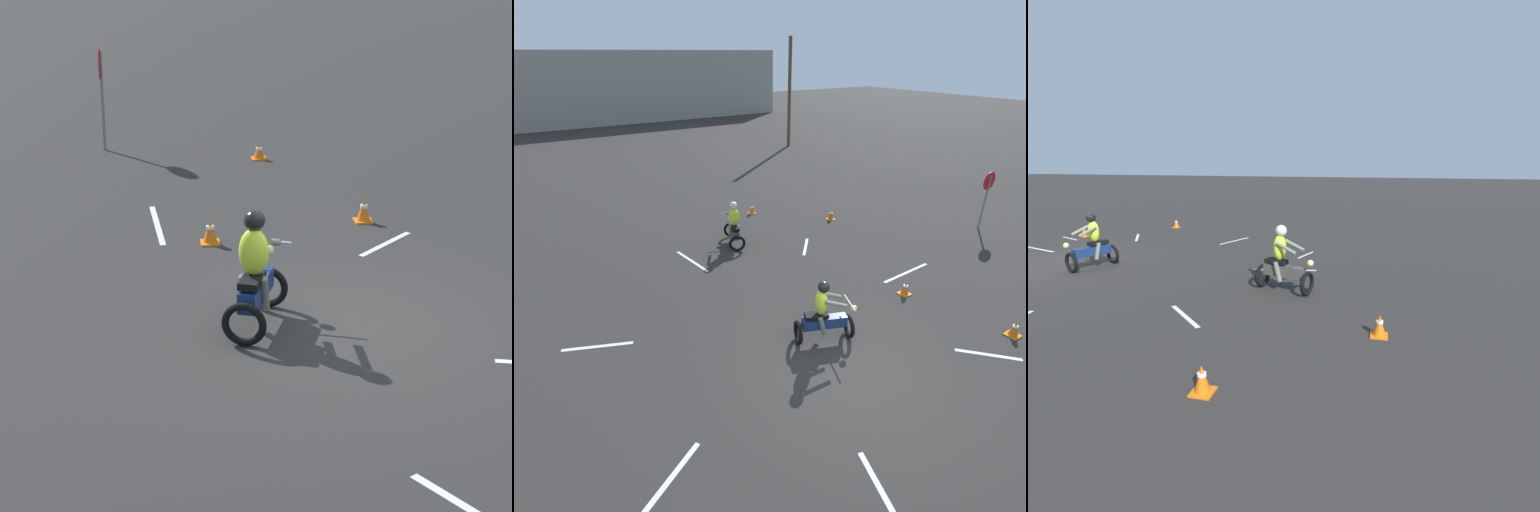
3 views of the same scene
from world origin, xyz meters
TOP-DOWN VIEW (x-y plane):
  - ground_plane at (0.00, 0.00)m, footprint 120.00×120.00m
  - motorcycle_rider_foreground at (0.17, 1.30)m, footprint 1.54×1.08m
  - stop_sign at (9.97, 3.42)m, footprint 0.70×0.08m
  - traffic_cone_near_left at (3.53, 1.61)m, footprint 0.32×0.32m
  - traffic_cone_mid_left at (8.75, 0.10)m, footprint 0.32×0.32m
  - traffic_cone_far_left at (4.31, -1.16)m, footprint 0.32×0.32m
  - lane_stripe_e at (4.59, 2.45)m, footprint 2.12×0.21m
  - lane_stripe_sw at (-4.30, -0.21)m, footprint 1.41×0.88m
  - lane_stripe_se at (3.12, -1.26)m, footprint 1.09×1.13m

SIDE VIEW (x-z plane):
  - ground_plane at x=0.00m, z-range 0.00..0.00m
  - lane_stripe_e at x=4.59m, z-range 0.00..0.01m
  - lane_stripe_sw at x=-4.30m, z-range 0.00..0.01m
  - lane_stripe_se at x=3.12m, z-range 0.00..0.01m
  - traffic_cone_mid_left at x=8.75m, z-range -0.01..0.33m
  - traffic_cone_near_left at x=3.53m, z-range -0.01..0.41m
  - traffic_cone_far_left at x=4.31m, z-range -0.01..0.41m
  - motorcycle_rider_foreground at x=0.17m, z-range -0.10..1.56m
  - stop_sign at x=9.97m, z-range 0.48..2.78m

